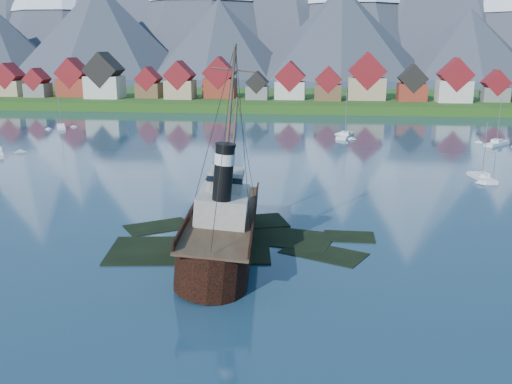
# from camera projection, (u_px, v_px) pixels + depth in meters

# --- Properties ---
(ground) EXTENTS (1400.00, 1400.00, 0.00)m
(ground) POSITION_uv_depth(u_px,v_px,m) (219.00, 246.00, 65.74)
(ground) COLOR #1B384E
(ground) RESTS_ON ground
(shoal) EXTENTS (31.71, 21.24, 1.14)m
(shoal) POSITION_uv_depth(u_px,v_px,m) (237.00, 243.00, 67.68)
(shoal) COLOR black
(shoal) RESTS_ON ground
(shore_bank) EXTENTS (600.00, 80.00, 3.20)m
(shore_bank) POSITION_uv_depth(u_px,v_px,m) (298.00, 103.00, 229.10)
(shore_bank) COLOR #254313
(shore_bank) RESTS_ON ground
(seawall) EXTENTS (600.00, 2.50, 2.00)m
(seawall) POSITION_uv_depth(u_px,v_px,m) (292.00, 114.00, 192.59)
(seawall) COLOR #3F3D38
(seawall) RESTS_ON ground
(town) EXTENTS (250.96, 16.69, 17.30)m
(town) POSITION_uv_depth(u_px,v_px,m) (207.00, 82.00, 213.70)
(town) COLOR maroon
(town) RESTS_ON ground
(tugboat_wreck) EXTENTS (7.01, 30.21, 23.94)m
(tugboat_wreck) POSITION_uv_depth(u_px,v_px,m) (222.00, 223.00, 64.26)
(tugboat_wreck) COLOR black
(tugboat_wreck) RESTS_ON ground
(sailboat_c) EXTENTS (5.59, 8.14, 10.47)m
(sailboat_c) POSITION_uv_depth(u_px,v_px,m) (61.00, 128.00, 158.68)
(sailboat_c) COLOR white
(sailboat_c) RESTS_ON ground
(sailboat_d) EXTENTS (7.11, 7.75, 11.51)m
(sailboat_d) POSITION_uv_depth(u_px,v_px,m) (497.00, 144.00, 131.98)
(sailboat_d) COLOR white
(sailboat_d) RESTS_ON ground
(sailboat_e) EXTENTS (4.82, 10.30, 11.59)m
(sailboat_e) POSITION_uv_depth(u_px,v_px,m) (345.00, 136.00, 143.52)
(sailboat_e) COLOR white
(sailboat_e) RESTS_ON ground
(sailboat_f) EXTENTS (3.47, 8.11, 10.27)m
(sailboat_f) POSITION_uv_depth(u_px,v_px,m) (482.00, 178.00, 98.16)
(sailboat_f) COLOR white
(sailboat_f) RESTS_ON ground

